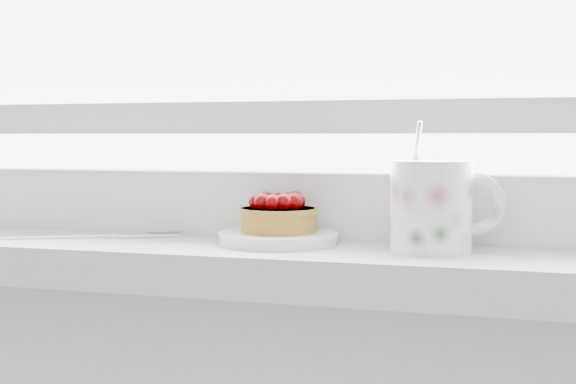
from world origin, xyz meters
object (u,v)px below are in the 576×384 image
at_px(raspberry_tart, 278,214).
at_px(fork, 79,236).
at_px(saucer, 278,238).
at_px(floral_mug, 434,204).

xyz_separation_m(raspberry_tart, fork, (-0.22, -0.02, -0.03)).
bearing_deg(saucer, raspberry_tart, -41.49).
height_order(floral_mug, fork, floral_mug).
distance_m(saucer, fork, 0.22).
xyz_separation_m(floral_mug, fork, (-0.38, -0.00, -0.04)).
bearing_deg(raspberry_tart, saucer, 138.51).
bearing_deg(floral_mug, raspberry_tart, 175.64).
distance_m(saucer, raspberry_tart, 0.02).
bearing_deg(fork, floral_mug, 0.61).
xyz_separation_m(saucer, raspberry_tart, (0.00, -0.00, 0.02)).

